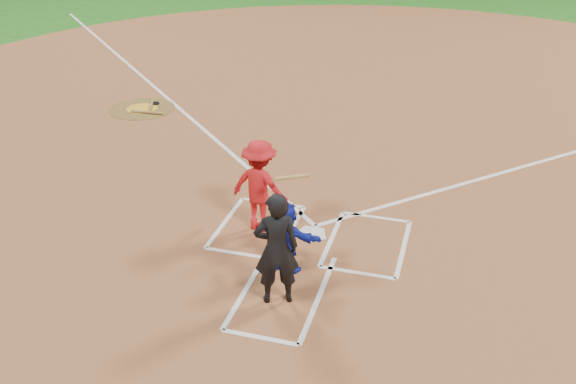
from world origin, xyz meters
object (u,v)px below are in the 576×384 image
(umpire, at_px, (276,249))
(batter_at_plate, at_px, (260,186))
(on_deck_circle, at_px, (142,109))
(home_plate, at_px, (311,234))
(catcher, at_px, (287,238))

(umpire, relative_size, batter_at_plate, 1.07)
(on_deck_circle, relative_size, batter_at_plate, 1.03)
(home_plate, distance_m, catcher, 1.27)
(catcher, bearing_deg, umpire, 107.11)
(home_plate, height_order, on_deck_circle, home_plate)
(home_plate, distance_m, umpire, 2.11)
(home_plate, bearing_deg, on_deck_circle, -40.10)
(batter_at_plate, bearing_deg, home_plate, 0.58)
(on_deck_circle, bearing_deg, home_plate, -40.10)
(home_plate, xyz_separation_m, umpire, (-0.03, -1.92, 0.87))
(umpire, height_order, batter_at_plate, umpire)
(catcher, relative_size, batter_at_plate, 0.71)
(on_deck_circle, xyz_separation_m, umpire, (5.77, -6.81, 0.88))
(umpire, distance_m, batter_at_plate, 2.11)
(on_deck_circle, bearing_deg, batter_at_plate, -45.04)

